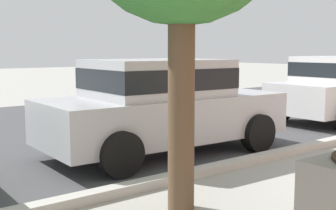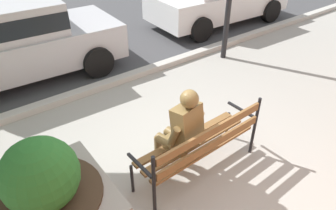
# 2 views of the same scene
# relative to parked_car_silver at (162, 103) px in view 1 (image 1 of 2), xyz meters

# --- Properties ---
(street_surface) EXTENTS (60.00, 9.00, 0.01)m
(street_surface) POSITION_rel_parked_car_silver_xyz_m (0.94, 3.19, -0.84)
(street_surface) COLOR #424244
(street_surface) RESTS_ON ground
(curb_stone) EXTENTS (60.00, 0.20, 0.12)m
(curb_stone) POSITION_rel_parked_car_silver_xyz_m (0.94, -1.41, -0.78)
(curb_stone) COLOR #B2AFA8
(curb_stone) RESTS_ON ground
(parked_car_silver) EXTENTS (4.17, 2.07, 1.56)m
(parked_car_silver) POSITION_rel_parked_car_silver_xyz_m (0.00, 0.00, 0.00)
(parked_car_silver) COLOR #B7B7BC
(parked_car_silver) RESTS_ON ground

